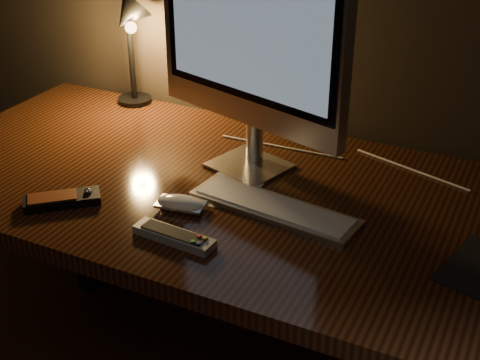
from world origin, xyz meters
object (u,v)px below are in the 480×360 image
at_px(desk, 250,222).
at_px(tv_remote, 174,236).
at_px(desk_lamp, 130,31).
at_px(media_remote, 62,199).
at_px(mouse, 181,205).
at_px(monitor, 249,36).
at_px(keyboard, 274,207).

bearing_deg(desk, tv_remote, -92.96).
relative_size(desk, desk_lamp, 4.83).
bearing_deg(desk_lamp, media_remote, -66.67).
bearing_deg(tv_remote, mouse, 118.71).
xyz_separation_m(desk, tv_remote, (-0.02, -0.32, 0.14)).
bearing_deg(desk_lamp, tv_remote, -44.47).
relative_size(mouse, media_remote, 0.65).
relative_size(monitor, tv_remote, 3.07).
distance_m(keyboard, mouse, 0.20).
height_order(media_remote, desk_lamp, desk_lamp).
xyz_separation_m(monitor, mouse, (-0.05, -0.24, -0.31)).
distance_m(mouse, tv_remote, 0.12).
height_order(desk, keyboard, keyboard).
bearing_deg(tv_remote, desk, 91.18).
bearing_deg(keyboard, desk, 139.76).
bearing_deg(monitor, mouse, -84.68).
bearing_deg(monitor, desk, -39.99).
bearing_deg(media_remote, monitor, 7.68).
bearing_deg(monitor, media_remote, -114.33).
distance_m(keyboard, media_remote, 0.46).
xyz_separation_m(keyboard, desk_lamp, (-0.59, 0.36, 0.22)).
xyz_separation_m(keyboard, media_remote, (-0.42, -0.18, 0.00)).
bearing_deg(media_remote, keyboard, -18.47).
relative_size(monitor, desk_lamp, 1.64).
relative_size(tv_remote, desk_lamp, 0.53).
bearing_deg(tv_remote, desk_lamp, 134.16).
bearing_deg(keyboard, media_remote, -150.12).
relative_size(keyboard, desk_lamp, 1.13).
bearing_deg(desk, monitor, 123.28).
distance_m(media_remote, tv_remote, 0.29).
xyz_separation_m(desk, media_remote, (-0.31, -0.30, 0.14)).
height_order(desk, tv_remote, tv_remote).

